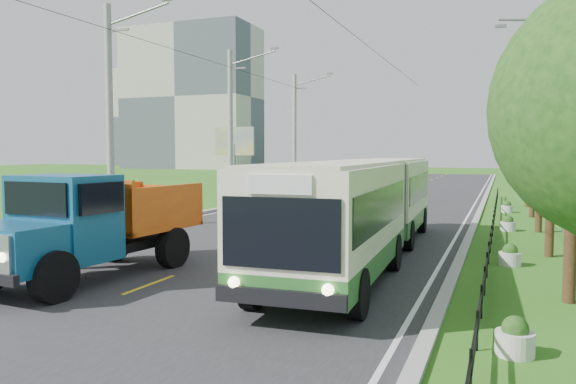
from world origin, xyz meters
The scene contains 27 objects.
ground centered at (0.00, 0.00, 0.00)m, with size 240.00×240.00×0.00m, color #2E6718.
road centered at (0.00, 20.00, 0.01)m, with size 14.00×120.00×0.02m, color #28282B.
curb_left centered at (-7.20, 20.00, 0.07)m, with size 0.40×120.00×0.15m, color #9E9E99.
curb_right centered at (7.15, 20.00, 0.05)m, with size 0.30×120.00×0.10m, color #9E9E99.
edge_line_left centered at (-6.65, 20.00, 0.02)m, with size 0.12×120.00×0.00m, color silver.
edge_line_right centered at (6.65, 20.00, 0.02)m, with size 0.12×120.00×0.00m, color silver.
centre_dash centered at (0.00, 0.00, 0.02)m, with size 0.12×2.20×0.00m, color yellow.
railing_right centered at (8.00, 14.00, 0.30)m, with size 0.04×40.00×0.60m, color black.
pole_near centered at (-8.26, 9.00, 5.09)m, with size 3.51×0.32×10.00m.
pole_mid centered at (-8.26, 21.00, 5.09)m, with size 3.51×0.32×10.00m.
pole_far centered at (-8.26, 33.00, 5.09)m, with size 3.51×0.32×10.00m.
tree_second centered at (9.86, 2.14, 3.52)m, with size 3.18×3.26×5.30m.
tree_third centered at (9.86, 8.14, 3.99)m, with size 3.60×3.62×6.00m.
tree_fourth centered at (9.86, 14.14, 3.59)m, with size 3.24×3.31×5.40m.
tree_fifth centered at (9.86, 20.14, 3.85)m, with size 3.48×3.52×5.80m.
tree_back centered at (9.86, 26.14, 3.65)m, with size 3.30×3.36×5.50m.
streetlight_mid centered at (10.64, 14.00, 4.90)m, with size 3.02×0.20×9.07m.
streetlight_far centered at (10.64, 28.00, 4.90)m, with size 3.02×0.20×9.07m.
planter_front centered at (8.60, -2.00, 0.29)m, with size 0.64×0.64×0.67m.
planter_near centered at (8.60, 6.00, 0.29)m, with size 0.64×0.64×0.67m.
planter_mid centered at (8.60, 14.00, 0.29)m, with size 0.64×0.64×0.67m.
planter_far centered at (8.60, 22.00, 0.29)m, with size 0.64×0.64×0.67m.
billboard_left centered at (-9.50, 24.00, 3.87)m, with size 3.00×0.20×5.20m.
apartment_near centered at (-55.00, 95.00, 15.00)m, with size 28.00×14.00×30.00m, color #B7B2A3.
apartment_far centered at (-80.00, 120.00, 13.00)m, with size 24.00×14.00×26.00m, color #B7B2A3.
bus centered at (4.28, 5.42, 1.83)m, with size 3.14×15.89×3.05m.
dump_truck centered at (-1.95, 0.20, 1.59)m, with size 3.07×6.87×2.81m.
Camera 1 is at (8.35, -11.88, 3.37)m, focal length 35.00 mm.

